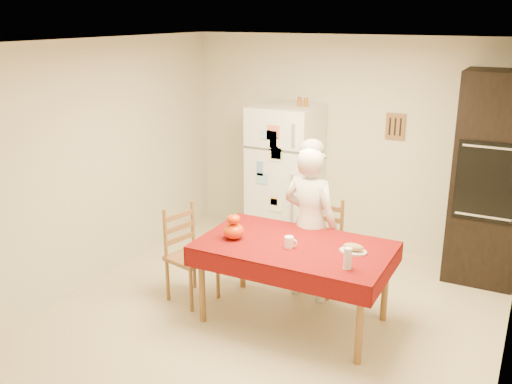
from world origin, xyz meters
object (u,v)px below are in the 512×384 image
Objects in this scene: refrigerator at (285,176)px; seated_woman at (310,224)px; chair_far at (321,241)px; chair_left at (187,250)px; coffee_mug at (289,242)px; bread_plate at (353,251)px; pumpkin_lower at (234,231)px; wine_glass at (348,258)px; dining_table at (295,251)px; oven_cabinet at (490,179)px.

refrigerator is 1.09× the size of seated_woman.
chair_left is at bearing -143.05° from chair_far.
coffee_mug is at bearing -77.88° from chair_left.
bread_plate is (0.58, -0.45, -0.01)m from seated_woman.
seated_woman reaches higher than chair_far.
wine_glass is (1.12, -0.14, 0.02)m from pumpkin_lower.
seated_woman is (-0.03, -0.24, 0.27)m from chair_far.
chair_left is at bearing -175.91° from bread_plate.
chair_left is at bearing -98.09° from refrigerator.
dining_table is 0.65m from wine_glass.
coffee_mug is (0.04, -0.60, 0.03)m from seated_woman.
chair_left is 9.50× the size of coffee_mug.
seated_woman is 8.84× the size of wine_glass.
chair_far is 0.92m from bread_plate.
coffee_mug is (1.10, -0.03, 0.30)m from chair_left.
chair_left is 5.00× the size of pumpkin_lower.
oven_cabinet is at bearing 1.18° from refrigerator.
wine_glass is at bearing -24.91° from dining_table.
dining_table is at bearing 78.26° from coffee_mug.
bread_plate is (1.07, 0.19, -0.06)m from pumpkin_lower.
oven_cabinet is at bearing 43.72° from pumpkin_lower.
dining_table is 0.15m from coffee_mug.
bread_plate is (-0.06, 0.33, -0.08)m from wine_glass.
oven_cabinet reaches higher than coffee_mug.
refrigerator is 2.15m from bread_plate.
oven_cabinet is 1.41× the size of seated_woman.
seated_woman is (1.05, 0.56, 0.27)m from chair_left.
oven_cabinet is 2.73m from pumpkin_lower.
chair_far is 0.89m from coffee_mug.
chair_far is at bearing 120.88° from wine_glass.
seated_woman is at bearing 129.39° from wine_glass.
oven_cabinet is at bearing 52.02° from coffee_mug.
chair_far is 3.96× the size of bread_plate.
oven_cabinet is 12.50× the size of wine_glass.
refrigerator is 2.29m from oven_cabinet.
oven_cabinet is 2.32× the size of chair_left.
chair_left is at bearing 34.93° from seated_woman.
refrigerator is 7.08× the size of bread_plate.
bread_plate is (1.63, 0.12, 0.26)m from chair_left.
coffee_mug reaches higher than bread_plate.
chair_far is 5.00× the size of pumpkin_lower.
bread_plate is at bearing 10.22° from pumpkin_lower.
refrigerator is at bearing 130.22° from bread_plate.
chair_far is 1.35m from chair_left.
seated_woman is 8.19× the size of pumpkin_lower.
refrigerator is 9.66× the size of wine_glass.
refrigerator is 1.31m from chair_far.
bread_plate reaches higher than dining_table.
coffee_mug is 0.42× the size of bread_plate.
wine_glass is (-0.84, -2.01, -0.25)m from oven_cabinet.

